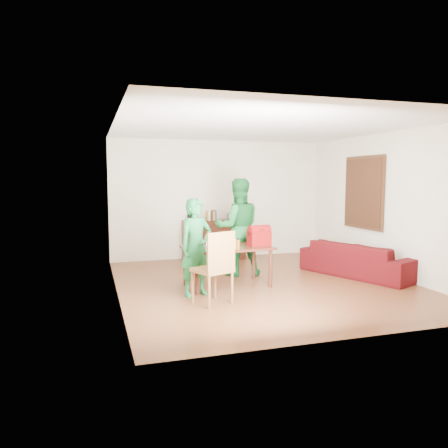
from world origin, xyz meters
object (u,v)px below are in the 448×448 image
object	(u,v)px
sofa	(358,259)
bottle	(238,244)
laptop	(217,245)
person_far	(238,227)
table	(227,251)
chair	(213,283)
red_bag	(259,237)
person_near	(196,247)

from	to	relation	value
sofa	bottle	bearing A→B (deg)	76.90
laptop	person_far	bearing A→B (deg)	48.67
laptop	sofa	world-z (taller)	laptop
table	chair	size ratio (longest dim) A/B	1.40
red_bag	person_far	bearing A→B (deg)	91.63
chair	bottle	bearing A→B (deg)	21.98
laptop	sofa	xyz separation A→B (m)	(2.83, 0.12, -0.41)
chair	bottle	xyz separation A→B (m)	(0.58, 0.56, 0.46)
table	person_near	xyz separation A→B (m)	(-0.64, -0.41, 0.16)
person_far	red_bag	distance (m)	0.82
table	laptop	distance (m)	0.26
table	laptop	xyz separation A→B (m)	(-0.21, -0.08, 0.12)
person_near	laptop	size ratio (longest dim) A/B	5.04
person_near	person_far	xyz separation A→B (m)	(1.10, 1.19, 0.15)
table	red_bag	size ratio (longest dim) A/B	4.05
chair	laptop	world-z (taller)	chair
chair	red_bag	world-z (taller)	chair
person_far	sofa	world-z (taller)	person_far
person_far	laptop	world-z (taller)	person_far
person_far	bottle	bearing A→B (deg)	76.87
bottle	red_bag	world-z (taller)	red_bag
table	person_far	xyz separation A→B (m)	(0.45, 0.78, 0.32)
person_far	laptop	bearing A→B (deg)	57.80
person_near	sofa	bearing A→B (deg)	-11.01
person_far	sofa	distance (m)	2.36
table	person_far	bearing A→B (deg)	55.27
person_near	red_bag	bearing A→B (deg)	-1.61
sofa	person_near	bearing A→B (deg)	75.68
laptop	sofa	size ratio (longest dim) A/B	0.14
chair	person_far	size ratio (longest dim) A/B	0.59
table	person_far	world-z (taller)	person_far
table	red_bag	distance (m)	0.61
person_far	bottle	size ratio (longest dim) A/B	9.92
laptop	table	bearing A→B (deg)	16.45
table	bottle	world-z (taller)	bottle
bottle	chair	bearing A→B (deg)	-135.80
table	red_bag	bearing A→B (deg)	-7.65
bottle	red_bag	distance (m)	0.61
chair	person_near	bearing A→B (deg)	81.36
person_far	bottle	world-z (taller)	person_far
chair	laptop	size ratio (longest dim) A/B	3.56
laptop	red_bag	xyz separation A→B (m)	(0.78, 0.04, 0.10)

